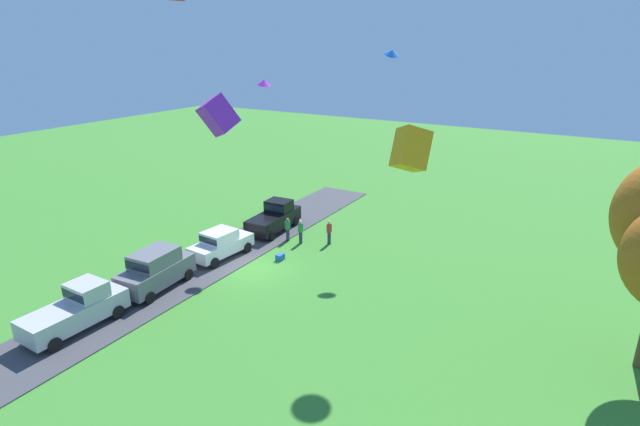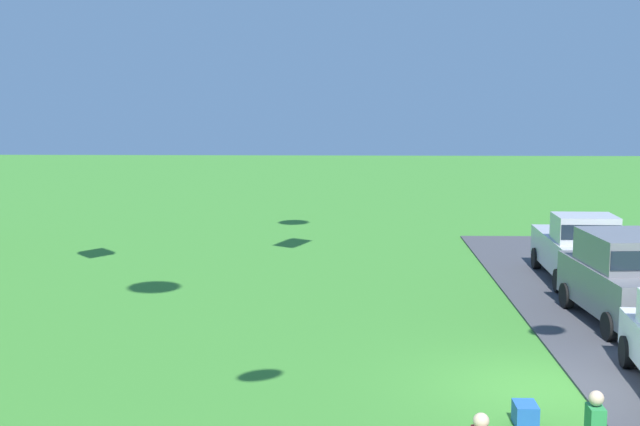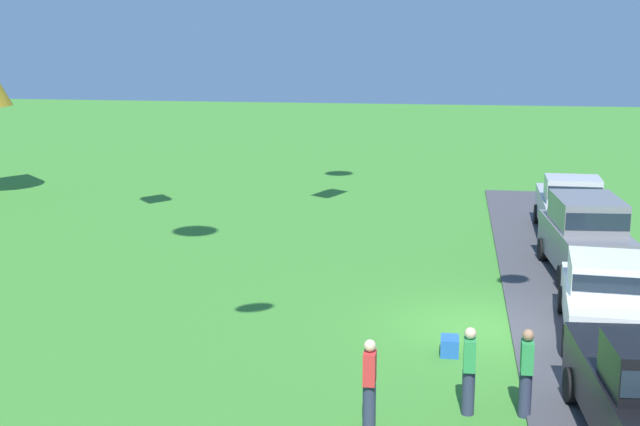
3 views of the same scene
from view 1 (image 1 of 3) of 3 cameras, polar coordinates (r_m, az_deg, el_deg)
ground_plane at (r=31.65m, az=-7.59°, el=-6.33°), size 120.00×120.00×0.00m
pavement_strip at (r=33.40m, az=-11.63°, el=-5.09°), size 36.00×4.40×0.06m
car_pickup_mid_row at (r=37.21m, az=-5.18°, el=-0.41°), size 5.11×2.29×2.14m
car_sedan_by_flagpole at (r=33.13m, az=-11.29°, el=-3.37°), size 4.53×2.24×1.84m
car_suv_near_entrance at (r=29.94m, az=-18.28°, el=-6.00°), size 4.73×2.33×2.28m
car_pickup_far_end at (r=27.62m, az=-25.95°, el=-9.70°), size 5.04×2.13×2.14m
person_beside_suv at (r=34.71m, az=1.05°, el=-2.21°), size 0.36×0.24×1.71m
person_watching_sky at (r=35.33m, az=-3.71°, el=-1.85°), size 0.36×0.24×1.71m
person_on_lawn at (r=34.83m, az=-2.23°, el=-2.14°), size 0.36×0.24×1.71m
cooler_box at (r=32.60m, az=-4.58°, el=-5.03°), size 0.56×0.40×0.40m
kite_box_near_flag at (r=19.45m, az=-11.55°, el=10.88°), size 1.54×1.52×1.73m
kite_box_high_left at (r=17.33m, az=10.34°, el=7.20°), size 1.79×1.37×1.78m
kite_delta_mid_center at (r=33.25m, az=-6.39°, el=14.61°), size 1.14×1.18×0.52m
kite_delta_trailing_tail at (r=34.16m, az=8.21°, el=17.73°), size 1.45×1.45×0.69m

